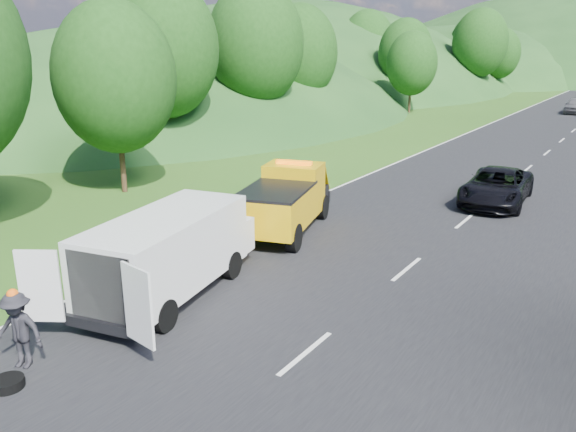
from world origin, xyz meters
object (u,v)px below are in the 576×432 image
Objects in this scene: woman at (179,253)px; white_van at (171,250)px; tow_truck at (286,200)px; spare_tire at (9,388)px; child at (195,266)px; worker at (24,367)px; passing_suv at (495,204)px; suitcase at (129,249)px.

white_van is at bearing -167.47° from woman.
tow_truck is 9.62× the size of spare_tire.
child is at bearing -144.16° from woman.
worker reaches higher than woman.
passing_suv is at bearing 54.18° from worker.
child is (1.27, -0.59, 0.00)m from woman.
spare_tire is at bearing -107.16° from passing_suv.
worker reaches higher than child.
passing_suv is (8.29, 13.52, -0.32)m from suitcase.
white_van reaches higher than suitcase.
tow_truck is 6.51m from white_van.
white_van reaches higher than woman.
tow_truck is 5.92m from suitcase.
tow_truck is 1.12× the size of passing_suv.
woman is 0.92× the size of worker.
tow_truck is 0.86× the size of white_van.
worker reaches higher than passing_suv.
tow_truck is at bearing -128.01° from passing_suv.
woman reaches higher than passing_suv.
tow_truck is at bearing 71.55° from worker.
suitcase is at bearing 119.60° from spare_tire.
worker is (0.46, -10.96, -1.22)m from tow_truck.
worker reaches higher than spare_tire.
passing_suv reaches higher than child.
woman is 1.42× the size of child.
spare_tire is 0.12× the size of passing_suv.
suitcase is at bearing -133.71° from child.
worker is 2.72× the size of spare_tire.
worker is at bearing 167.89° from woman.
tow_truck is 9.69× the size of suitcase.
worker is at bearing -108.97° from passing_suv.
white_van is 3.62m from suitcase.
worker is at bearing -51.59° from child.
white_van is (0.55, -6.49, 0.12)m from tow_truck.
passing_suv is (4.66, 19.91, 0.00)m from spare_tire.
white_van reaches higher than passing_suv.
tow_truck is 4.49m from woman.
worker is 0.32× the size of passing_suv.
tow_truck is at bearing -52.14° from woman.
white_van is 3.62m from woman.
suitcase reaches higher than spare_tire.
child reaches higher than spare_tire.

